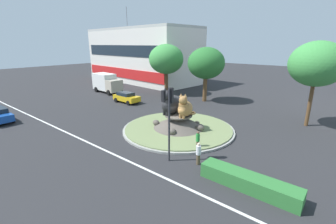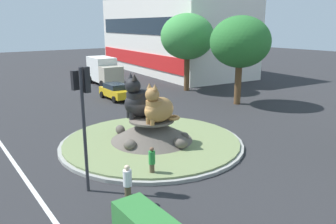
# 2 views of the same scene
# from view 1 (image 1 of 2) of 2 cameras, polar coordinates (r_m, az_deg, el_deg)

# --- Properties ---
(ground_plane) EXTENTS (160.00, 160.00, 0.00)m
(ground_plane) POSITION_cam_1_polar(r_m,az_deg,el_deg) (23.09, 2.57, -4.42)
(ground_plane) COLOR #28282B
(lane_centreline) EXTENTS (112.00, 0.20, 0.01)m
(lane_centreline) POSITION_cam_1_polar(r_m,az_deg,el_deg) (18.19, -11.86, -10.82)
(lane_centreline) COLOR silver
(lane_centreline) RESTS_ON ground
(roundabout_island) EXTENTS (10.96, 10.96, 1.58)m
(roundabout_island) POSITION_cam_1_polar(r_m,az_deg,el_deg) (22.90, 2.59, -3.16)
(roundabout_island) COLOR gray
(roundabout_island) RESTS_ON ground
(cat_statue_black) EXTENTS (1.88, 2.76, 2.69)m
(cat_statue_black) POSITION_cam_1_polar(r_m,az_deg,el_deg) (22.56, 0.70, 1.94)
(cat_statue_black) COLOR black
(cat_statue_black) RESTS_ON roundabout_island
(cat_statue_tabby) EXTENTS (1.64, 2.48, 2.31)m
(cat_statue_tabby) POSITION_cam_1_polar(r_m,az_deg,el_deg) (21.82, 4.21, 1.00)
(cat_statue_tabby) COLOR #9E703D
(cat_statue_tabby) RESTS_ON roundabout_island
(traffic_light_mast) EXTENTS (0.71, 0.62, 5.39)m
(traffic_light_mast) POSITION_cam_1_polar(r_m,az_deg,el_deg) (15.95, 0.19, 0.82)
(traffic_light_mast) COLOR #2D2D33
(traffic_light_mast) RESTS_ON ground
(shophouse_block) EXTENTS (28.24, 13.84, 16.66)m
(shophouse_block) POSITION_cam_1_polar(r_m,az_deg,el_deg) (54.24, -6.49, 13.81)
(shophouse_block) COLOR silver
(shophouse_block) RESTS_ON ground
(clipped_hedge_strip) EXTENTS (5.80, 1.20, 0.90)m
(clipped_hedge_strip) POSITION_cam_1_polar(r_m,az_deg,el_deg) (14.92, 19.23, -16.04)
(clipped_hedge_strip) COLOR #2D7033
(clipped_hedge_strip) RESTS_ON ground
(broadleaf_tree_behind_island) EXTENTS (5.17, 5.17, 8.56)m
(broadleaf_tree_behind_island) POSITION_cam_1_polar(r_m,az_deg,el_deg) (27.07, 32.89, 9.90)
(broadleaf_tree_behind_island) COLOR brown
(broadleaf_tree_behind_island) RESTS_ON ground
(second_tree_near_tower) EXTENTS (5.29, 5.29, 7.82)m
(second_tree_near_tower) POSITION_cam_1_polar(r_m,az_deg,el_deg) (34.10, 9.38, 11.76)
(second_tree_near_tower) COLOR brown
(second_tree_near_tower) RESTS_ON ground
(third_tree_left) EXTENTS (5.67, 5.67, 8.21)m
(third_tree_left) POSITION_cam_1_polar(r_m,az_deg,el_deg) (38.82, -0.45, 12.88)
(third_tree_left) COLOR brown
(third_tree_left) RESTS_ON ground
(pedestrian_white_shirt) EXTENTS (0.35, 0.35, 1.66)m
(pedestrian_white_shirt) POSITION_cam_1_polar(r_m,az_deg,el_deg) (16.59, 7.52, -10.02)
(pedestrian_white_shirt) COLOR brown
(pedestrian_white_shirt) RESTS_ON ground
(pedestrian_green_shirt) EXTENTS (0.31, 0.31, 1.54)m
(pedestrian_green_shirt) POSITION_cam_1_polar(r_m,az_deg,el_deg) (18.85, 7.37, -6.84)
(pedestrian_green_shirt) COLOR brown
(pedestrian_green_shirt) RESTS_ON ground
(sedan_on_far_lane) EXTENTS (4.17, 2.09, 1.50)m
(sedan_on_far_lane) POSITION_cam_1_polar(r_m,az_deg,el_deg) (34.05, -10.24, 3.64)
(sedan_on_far_lane) COLOR gold
(sedan_on_far_lane) RESTS_ON ground
(delivery_box_truck) EXTENTS (6.27, 3.06, 3.22)m
(delivery_box_truck) POSITION_cam_1_polar(r_m,az_deg,el_deg) (41.92, -14.92, 7.02)
(delivery_box_truck) COLOR #B7AD99
(delivery_box_truck) RESTS_ON ground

